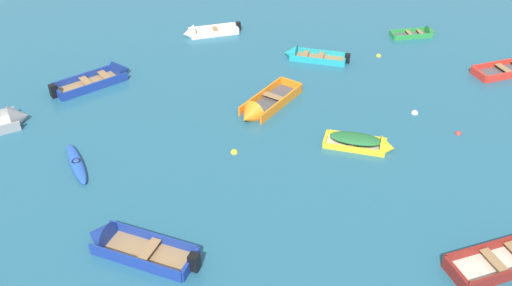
{
  "coord_description": "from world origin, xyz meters",
  "views": [
    {
      "loc": [
        3.56,
        -1.49,
        15.59
      ],
      "look_at": [
        0.0,
        20.3,
        0.15
      ],
      "focal_mm": 40.53,
      "sensor_mm": 36.0,
      "label": 1
    }
  ],
  "objects_px": {
    "rowboat_white_back_row_left": "(201,33)",
    "rowboat_green_cluster_inner": "(422,33)",
    "rowboat_turquoise_midfield_right": "(303,55)",
    "mooring_buoy_midfield": "(415,113)",
    "rowboat_yellow_center": "(368,143)",
    "mooring_buoy_outer_edge": "(379,56)",
    "kayak_blue_near_right": "(76,163)",
    "rowboat_deep_blue_back_row_right": "(121,243)",
    "mooring_buoy_near_foreground": "(458,134)",
    "mooring_buoy_between_boats_right": "(234,153)",
    "rowboat_deep_blue_midfield_left": "(107,76)",
    "rowboat_orange_far_left": "(259,109)"
  },
  "relations": [
    {
      "from": "rowboat_turquoise_midfield_right",
      "to": "mooring_buoy_midfield",
      "type": "bearing_deg",
      "value": -40.54
    },
    {
      "from": "rowboat_yellow_center",
      "to": "mooring_buoy_outer_edge",
      "type": "height_order",
      "value": "rowboat_yellow_center"
    },
    {
      "from": "rowboat_deep_blue_back_row_right",
      "to": "kayak_blue_near_right",
      "type": "distance_m",
      "value": 5.86
    },
    {
      "from": "rowboat_deep_blue_back_row_right",
      "to": "rowboat_turquoise_midfield_right",
      "type": "height_order",
      "value": "rowboat_deep_blue_back_row_right"
    },
    {
      "from": "rowboat_white_back_row_left",
      "to": "rowboat_green_cluster_inner",
      "type": "bearing_deg",
      "value": 9.16
    },
    {
      "from": "kayak_blue_near_right",
      "to": "mooring_buoy_midfield",
      "type": "height_order",
      "value": "kayak_blue_near_right"
    },
    {
      "from": "kayak_blue_near_right",
      "to": "rowboat_green_cluster_inner",
      "type": "distance_m",
      "value": 23.26
    },
    {
      "from": "rowboat_green_cluster_inner",
      "to": "rowboat_turquoise_midfield_right",
      "type": "xyz_separation_m",
      "value": [
        -7.26,
        -4.43,
        0.02
      ]
    },
    {
      "from": "mooring_buoy_near_foreground",
      "to": "rowboat_orange_far_left",
      "type": "bearing_deg",
      "value": 178.11
    },
    {
      "from": "rowboat_deep_blue_midfield_left",
      "to": "kayak_blue_near_right",
      "type": "bearing_deg",
      "value": -78.56
    },
    {
      "from": "rowboat_orange_far_left",
      "to": "mooring_buoy_outer_edge",
      "type": "xyz_separation_m",
      "value": [
        6.07,
        7.52,
        -0.23
      ]
    },
    {
      "from": "rowboat_white_back_row_left",
      "to": "mooring_buoy_midfield",
      "type": "bearing_deg",
      "value": -29.9
    },
    {
      "from": "rowboat_yellow_center",
      "to": "rowboat_green_cluster_inner",
      "type": "distance_m",
      "value": 13.63
    },
    {
      "from": "kayak_blue_near_right",
      "to": "mooring_buoy_between_boats_right",
      "type": "xyz_separation_m",
      "value": [
        6.73,
        2.13,
        -0.15
      ]
    },
    {
      "from": "rowboat_yellow_center",
      "to": "rowboat_deep_blue_midfield_left",
      "type": "distance_m",
      "value": 14.98
    },
    {
      "from": "rowboat_orange_far_left",
      "to": "mooring_buoy_outer_edge",
      "type": "distance_m",
      "value": 9.67
    },
    {
      "from": "rowboat_yellow_center",
      "to": "mooring_buoy_midfield",
      "type": "height_order",
      "value": "rowboat_yellow_center"
    },
    {
      "from": "rowboat_yellow_center",
      "to": "rowboat_turquoise_midfield_right",
      "type": "height_order",
      "value": "rowboat_turquoise_midfield_right"
    },
    {
      "from": "mooring_buoy_between_boats_right",
      "to": "rowboat_yellow_center",
      "type": "bearing_deg",
      "value": 12.94
    },
    {
      "from": "rowboat_deep_blue_midfield_left",
      "to": "mooring_buoy_between_boats_right",
      "type": "distance_m",
      "value": 10.07
    },
    {
      "from": "kayak_blue_near_right",
      "to": "mooring_buoy_near_foreground",
      "type": "bearing_deg",
      "value": 17.51
    },
    {
      "from": "rowboat_deep_blue_back_row_right",
      "to": "mooring_buoy_between_boats_right",
      "type": "distance_m",
      "value": 7.28
    },
    {
      "from": "rowboat_deep_blue_midfield_left",
      "to": "mooring_buoy_outer_edge",
      "type": "xyz_separation_m",
      "value": [
        14.98,
        5.43,
        -0.22
      ]
    },
    {
      "from": "kayak_blue_near_right",
      "to": "rowboat_turquoise_midfield_right",
      "type": "relative_size",
      "value": 0.75
    },
    {
      "from": "kayak_blue_near_right",
      "to": "rowboat_green_cluster_inner",
      "type": "bearing_deg",
      "value": 45.91
    },
    {
      "from": "mooring_buoy_between_boats_right",
      "to": "mooring_buoy_near_foreground",
      "type": "relative_size",
      "value": 1.14
    },
    {
      "from": "mooring_buoy_midfield",
      "to": "mooring_buoy_near_foreground",
      "type": "relative_size",
      "value": 1.19
    },
    {
      "from": "rowboat_deep_blue_midfield_left",
      "to": "mooring_buoy_near_foreground",
      "type": "distance_m",
      "value": 18.84
    },
    {
      "from": "rowboat_deep_blue_back_row_right",
      "to": "rowboat_white_back_row_left",
      "type": "distance_m",
      "value": 19.02
    },
    {
      "from": "rowboat_deep_blue_back_row_right",
      "to": "mooring_buoy_outer_edge",
      "type": "bearing_deg",
      "value": 61.46
    },
    {
      "from": "rowboat_green_cluster_inner",
      "to": "mooring_buoy_outer_edge",
      "type": "xyz_separation_m",
      "value": [
        -2.79,
        -3.47,
        -0.15
      ]
    },
    {
      "from": "mooring_buoy_near_foreground",
      "to": "rowboat_green_cluster_inner",
      "type": "bearing_deg",
      "value": 94.63
    },
    {
      "from": "rowboat_deep_blue_back_row_right",
      "to": "kayak_blue_near_right",
      "type": "bearing_deg",
      "value": 129.69
    },
    {
      "from": "rowboat_green_cluster_inner",
      "to": "rowboat_turquoise_midfield_right",
      "type": "height_order",
      "value": "rowboat_turquoise_midfield_right"
    },
    {
      "from": "mooring_buoy_midfield",
      "to": "rowboat_deep_blue_back_row_right",
      "type": "bearing_deg",
      "value": -134.82
    },
    {
      "from": "rowboat_deep_blue_back_row_right",
      "to": "rowboat_white_back_row_left",
      "type": "xyz_separation_m",
      "value": [
        -1.61,
        18.96,
        -0.05
      ]
    },
    {
      "from": "mooring_buoy_outer_edge",
      "to": "rowboat_deep_blue_back_row_right",
      "type": "bearing_deg",
      "value": -118.54
    },
    {
      "from": "rowboat_deep_blue_back_row_right",
      "to": "mooring_buoy_near_foreground",
      "type": "bearing_deg",
      "value": 36.56
    },
    {
      "from": "mooring_buoy_midfield",
      "to": "mooring_buoy_near_foreground",
      "type": "xyz_separation_m",
      "value": [
        1.96,
        -1.57,
        0.0
      ]
    },
    {
      "from": "rowboat_white_back_row_left",
      "to": "mooring_buoy_between_boats_right",
      "type": "relative_size",
      "value": 11.09
    },
    {
      "from": "rowboat_turquoise_midfield_right",
      "to": "mooring_buoy_between_boats_right",
      "type": "bearing_deg",
      "value": -102.19
    },
    {
      "from": "mooring_buoy_between_boats_right",
      "to": "rowboat_green_cluster_inner",
      "type": "bearing_deg",
      "value": 57.03
    },
    {
      "from": "rowboat_deep_blue_midfield_left",
      "to": "rowboat_turquoise_midfield_right",
      "type": "bearing_deg",
      "value": 23.06
    },
    {
      "from": "rowboat_yellow_center",
      "to": "mooring_buoy_near_foreground",
      "type": "xyz_separation_m",
      "value": [
        4.34,
        1.88,
        -0.25
      ]
    },
    {
      "from": "rowboat_white_back_row_left",
      "to": "mooring_buoy_between_boats_right",
      "type": "xyz_separation_m",
      "value": [
        4.6,
        -12.31,
        -0.17
      ]
    },
    {
      "from": "rowboat_turquoise_midfield_right",
      "to": "kayak_blue_near_right",
      "type": "bearing_deg",
      "value": -126.0
    },
    {
      "from": "mooring_buoy_between_boats_right",
      "to": "kayak_blue_near_right",
      "type": "bearing_deg",
      "value": -162.44
    },
    {
      "from": "mooring_buoy_outer_edge",
      "to": "rowboat_green_cluster_inner",
      "type": "bearing_deg",
      "value": 51.23
    },
    {
      "from": "rowboat_turquoise_midfield_right",
      "to": "mooring_buoy_outer_edge",
      "type": "distance_m",
      "value": 4.58
    },
    {
      "from": "rowboat_yellow_center",
      "to": "rowboat_deep_blue_midfield_left",
      "type": "xyz_separation_m",
      "value": [
        -14.35,
        4.29,
        -0.03
      ]
    }
  ]
}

